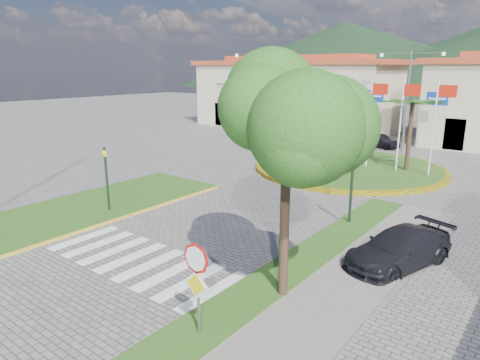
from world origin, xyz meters
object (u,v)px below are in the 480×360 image
Objects in this scene: white_van at (328,126)px; car_dark_a at (380,140)px; stop_sign at (197,276)px; car_side_right at (399,248)px; deciduous_tree at (287,127)px; roundabout_island at (349,167)px.

white_van reaches higher than car_dark_a.
stop_sign is 7.91m from car_side_right.
deciduous_tree is (0.60, 3.04, 3.38)m from stop_sign.
roundabout_island reaches higher than stop_sign.
roundabout_island is 3.46× the size of car_dark_a.
car_side_right is (2.00, 4.34, -4.53)m from deciduous_tree.
roundabout_island is at bearing -152.76° from car_dark_a.
car_dark_a is (-6.98, 26.66, -4.55)m from deciduous_tree.
car_side_right is (16.45, -27.44, -0.04)m from white_van.
white_van is 9.06m from car_dark_a.
stop_sign is at bearing -101.18° from deciduous_tree.
roundabout_island is at bearing -130.67° from white_van.
roundabout_island is 1.87× the size of deciduous_tree.
car_dark_a is at bearing 102.13° from stop_sign.
car_dark_a is 0.83× the size of car_side_right.
roundabout_island reaches higher than car_dark_a.
white_van is (-13.85, 34.82, -1.11)m from stop_sign.
deciduous_tree is 1.53× the size of car_side_right.
white_van is 31.99m from car_side_right.
car_side_right is at bearing 70.59° from stop_sign.
roundabout_island is 2.86× the size of car_side_right.
roundabout_island reaches higher than car_side_right.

